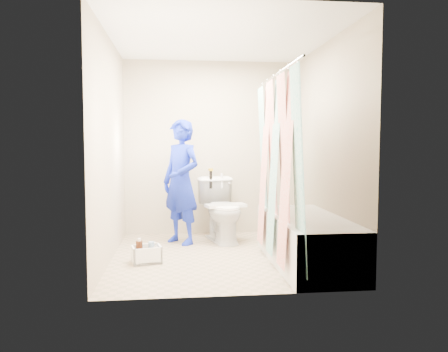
{
  "coord_description": "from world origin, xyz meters",
  "views": [
    {
      "loc": [
        -0.49,
        -4.79,
        1.25
      ],
      "look_at": [
        0.06,
        0.28,
        0.88
      ],
      "focal_mm": 35.0,
      "sensor_mm": 36.0,
      "label": 1
    }
  ],
  "objects": [
    {
      "name": "wall_front",
      "position": [
        0.0,
        -1.3,
        1.2
      ],
      "size": [
        2.4,
        0.02,
        2.4
      ],
      "primitive_type": "cube",
      "color": "tan",
      "rests_on": "ground"
    },
    {
      "name": "cleaning_caddy",
      "position": [
        -0.8,
        -0.19,
        0.08
      ],
      "size": [
        0.34,
        0.3,
        0.23
      ],
      "rotation": [
        0.0,
        0.0,
        0.22
      ],
      "color": "white",
      "rests_on": "ground"
    },
    {
      "name": "toilet",
      "position": [
        0.09,
        0.76,
        0.41
      ],
      "size": [
        0.62,
        0.88,
        0.82
      ],
      "primitive_type": "imported",
      "rotation": [
        0.0,
        0.0,
        0.22
      ],
      "color": "white",
      "rests_on": "ground"
    },
    {
      "name": "bathtub",
      "position": [
        0.85,
        -0.43,
        0.27
      ],
      "size": [
        0.7,
        1.75,
        0.5
      ],
      "color": "silver",
      "rests_on": "ground"
    },
    {
      "name": "wall_right",
      "position": [
        1.2,
        0.0,
        1.2
      ],
      "size": [
        0.02,
        2.6,
        2.4
      ],
      "primitive_type": "cube",
      "color": "tan",
      "rests_on": "ground"
    },
    {
      "name": "wall_left",
      "position": [
        -1.2,
        0.0,
        1.2
      ],
      "size": [
        0.02,
        2.6,
        2.4
      ],
      "primitive_type": "cube",
      "color": "tan",
      "rests_on": "ground"
    },
    {
      "name": "floor",
      "position": [
        0.0,
        0.0,
        0.0
      ],
      "size": [
        2.6,
        2.6,
        0.0
      ],
      "primitive_type": "plane",
      "color": "tan",
      "rests_on": "ground"
    },
    {
      "name": "ceiling",
      "position": [
        0.0,
        0.0,
        2.4
      ],
      "size": [
        2.4,
        2.6,
        0.02
      ],
      "primitive_type": "cube",
      "color": "white",
      "rests_on": "wall_back"
    },
    {
      "name": "shower_curtain",
      "position": [
        0.52,
        -0.43,
        1.02
      ],
      "size": [
        0.06,
        1.75,
        1.8
      ],
      "primitive_type": "cube",
      "color": "silver",
      "rests_on": "curtain_rod"
    },
    {
      "name": "curtain_rod",
      "position": [
        0.52,
        -0.43,
        1.95
      ],
      "size": [
        0.02,
        1.9,
        0.02
      ],
      "primitive_type": "cylinder",
      "rotation": [
        1.57,
        0.0,
        0.0
      ],
      "color": "silver",
      "rests_on": "wall_back"
    },
    {
      "name": "wall_back",
      "position": [
        0.0,
        1.3,
        1.2
      ],
      "size": [
        2.4,
        0.02,
        2.4
      ],
      "primitive_type": "cube",
      "color": "tan",
      "rests_on": "ground"
    },
    {
      "name": "plumber",
      "position": [
        -0.43,
        0.69,
        0.78
      ],
      "size": [
        0.66,
        0.67,
        1.56
      ],
      "primitive_type": "imported",
      "rotation": [
        0.0,
        0.0,
        -0.81
      ],
      "color": "navy",
      "rests_on": "ground"
    },
    {
      "name": "tank_internals",
      "position": [
        0.0,
        0.96,
        0.81
      ],
      "size": [
        0.2,
        0.08,
        0.27
      ],
      "color": "black",
      "rests_on": "toilet"
    },
    {
      "name": "tank_lid",
      "position": [
        0.12,
        0.63,
        0.48
      ],
      "size": [
        0.54,
        0.32,
        0.04
      ],
      "primitive_type": "cube",
      "rotation": [
        0.0,
        0.0,
        0.22
      ],
      "color": "white",
      "rests_on": "toilet"
    }
  ]
}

